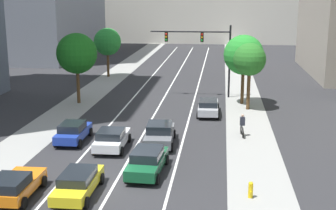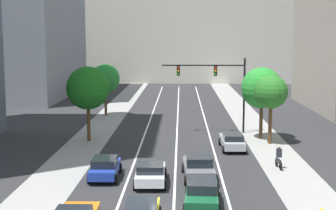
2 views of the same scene
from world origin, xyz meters
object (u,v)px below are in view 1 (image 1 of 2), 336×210
at_px(car_gray, 160,134).
at_px(street_tree_mid_left, 107,42).
at_px(traffic_signal_mast, 206,47).
at_px(car_yellow, 78,182).
at_px(cyclist, 242,125).
at_px(street_tree_near_right, 250,60).
at_px(car_silver, 208,106).
at_px(street_tree_far_right, 244,55).
at_px(car_blue, 73,132).
at_px(street_tree_near_left, 77,54).
at_px(car_white, 112,139).
at_px(car_green, 147,161).
at_px(car_orange, 15,185).
at_px(fire_hydrant, 251,190).

relative_size(car_gray, street_tree_mid_left, 0.76).
bearing_deg(traffic_signal_mast, car_yellow, -102.70).
xyz_separation_m(car_gray, cyclist, (5.97, 2.74, 0.04)).
distance_m(car_yellow, street_tree_near_right, 23.19).
distance_m(car_silver, traffic_signal_mast, 8.77).
xyz_separation_m(traffic_signal_mast, street_tree_mid_left, (-13.00, 10.83, -0.74)).
relative_size(street_tree_far_right, street_tree_mid_left, 1.07).
relative_size(car_gray, car_blue, 1.12).
xyz_separation_m(street_tree_far_right, street_tree_mid_left, (-16.78, 13.65, -0.30)).
relative_size(car_yellow, street_tree_far_right, 0.69).
relative_size(car_yellow, street_tree_mid_left, 0.74).
bearing_deg(street_tree_near_left, car_yellow, -72.94).
distance_m(car_yellow, car_white, 7.79).
xyz_separation_m(car_yellow, street_tree_near_left, (-6.54, 21.32, 4.18)).
distance_m(car_blue, traffic_signal_mast, 19.35).
height_order(street_tree_mid_left, street_tree_near_right, street_tree_mid_left).
xyz_separation_m(car_blue, car_green, (6.37, -5.51, 0.02)).
relative_size(street_tree_near_left, street_tree_mid_left, 1.10).
height_order(car_blue, car_green, car_green).
relative_size(car_blue, car_yellow, 0.91).
bearing_deg(street_tree_near_left, traffic_signal_mast, 19.26).
bearing_deg(street_tree_mid_left, car_silver, -53.42).
xyz_separation_m(car_orange, street_tree_near_right, (13.20, 21.36, 3.92)).
distance_m(street_tree_far_right, street_tree_near_left, 16.16).
relative_size(car_white, cyclist, 2.56).
relative_size(car_blue, street_tree_near_left, 0.62).
height_order(cyclist, street_tree_near_left, street_tree_near_left).
bearing_deg(car_green, street_tree_mid_left, 20.36).
height_order(car_blue, traffic_signal_mast, traffic_signal_mast).
xyz_separation_m(car_blue, car_orange, (0.00, -9.89, -0.01)).
bearing_deg(car_silver, fire_hydrant, -171.89).
distance_m(car_gray, fire_hydrant, 10.35).
bearing_deg(street_tree_far_right, street_tree_near_left, -174.71).
distance_m(car_green, street_tree_far_right, 20.66).
xyz_separation_m(street_tree_far_right, street_tree_near_right, (0.46, -2.26, -0.15)).
distance_m(traffic_signal_mast, cyclist, 14.81).
distance_m(car_blue, car_yellow, 9.62).
height_order(car_yellow, car_orange, car_orange).
xyz_separation_m(car_silver, street_tree_mid_left, (-13.60, 18.33, 3.78)).
bearing_deg(street_tree_near_right, car_gray, -120.90).
bearing_deg(street_tree_near_left, car_gray, -51.36).
bearing_deg(traffic_signal_mast, street_tree_mid_left, 140.19).
xyz_separation_m(car_yellow, car_green, (3.19, 3.57, 0.05)).
relative_size(car_yellow, car_green, 0.97).
distance_m(car_gray, street_tree_near_left, 16.12).
distance_m(car_gray, street_tree_far_right, 15.60).
xyz_separation_m(car_blue, cyclist, (12.34, 2.81, 0.09)).
bearing_deg(car_white, car_green, -144.13).
relative_size(car_silver, street_tree_mid_left, 0.76).
bearing_deg(car_silver, street_tree_mid_left, 35.52).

